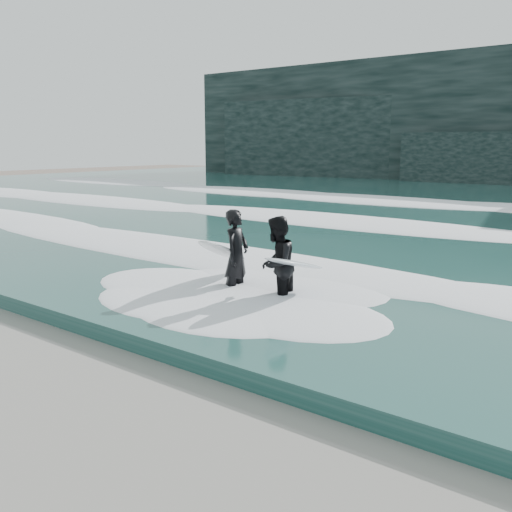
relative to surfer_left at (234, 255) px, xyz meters
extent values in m
ellipsoid|color=white|center=(1.62, 2.71, -0.54)|extent=(60.00, 3.20, 0.20)
ellipsoid|color=white|center=(1.62, 9.71, -0.52)|extent=(60.00, 4.00, 0.24)
imported|color=black|center=(0.08, -0.01, -0.01)|extent=(0.58, 0.76, 1.87)
ellipsoid|color=white|center=(-0.32, 0.04, 0.03)|extent=(1.19, 2.17, 0.86)
imported|color=black|center=(1.14, -0.10, -0.03)|extent=(0.91, 1.04, 1.82)
ellipsoid|color=silver|center=(1.56, -0.10, 0.04)|extent=(0.52, 1.84, 0.57)
camera|label=1|loc=(7.28, -8.64, 2.20)|focal=40.00mm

